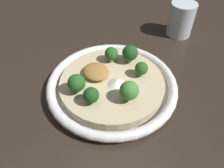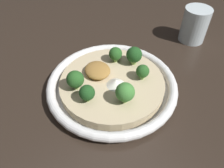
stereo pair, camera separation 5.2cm
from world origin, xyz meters
TOP-DOWN VIEW (x-y plane):
  - ground_plane at (0.00, 0.00)m, footprint 6.00×6.00m
  - risotto_bowl at (0.00, 0.00)m, footprint 0.31×0.31m
  - cheese_sprinkle at (0.02, -0.00)m, footprint 0.04×0.04m
  - crispy_onion_garnish at (-0.04, -0.02)m, footprint 0.07×0.06m
  - broccoli_left at (-0.06, 0.05)m, footprint 0.03×0.03m
  - broccoli_front_right at (0.07, -0.01)m, footprint 0.04×0.04m
  - broccoli_back at (0.03, 0.06)m, footprint 0.03×0.03m
  - broccoli_front_left at (-0.02, -0.08)m, footprint 0.04×0.04m
  - broccoli_back_left at (-0.03, 0.08)m, footprint 0.04×0.04m
  - broccoli_front at (0.02, -0.08)m, footprint 0.03×0.03m
  - drinking_glass at (-0.06, 0.32)m, footprint 0.08×0.08m

SIDE VIEW (x-z plane):
  - ground_plane at x=0.00m, z-range 0.00..0.00m
  - risotto_bowl at x=0.00m, z-range 0.00..0.03m
  - cheese_sprinkle at x=0.02m, z-range 0.03..0.05m
  - crispy_onion_garnish at x=-0.04m, z-range 0.03..0.05m
  - drinking_glass at x=-0.06m, z-range 0.00..0.10m
  - broccoli_back at x=0.03m, z-range 0.03..0.07m
  - broccoli_left at x=-0.06m, z-range 0.03..0.07m
  - broccoli_front at x=0.02m, z-range 0.03..0.07m
  - broccoli_back_left at x=-0.03m, z-range 0.03..0.08m
  - broccoli_front_left at x=-0.02m, z-range 0.03..0.08m
  - broccoli_front_right at x=0.07m, z-range 0.03..0.08m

